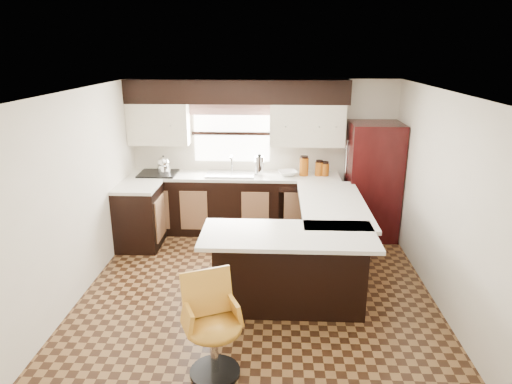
{
  "coord_description": "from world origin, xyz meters",
  "views": [
    {
      "loc": [
        0.22,
        -4.98,
        2.85
      ],
      "look_at": [
        -0.03,
        0.45,
        1.12
      ],
      "focal_mm": 32.0,
      "sensor_mm": 36.0,
      "label": 1
    }
  ],
  "objects_px": {
    "peninsula_long": "(327,238)",
    "peninsula_return": "(289,271)",
    "refrigerator": "(372,181)",
    "bar_chair": "(214,329)"
  },
  "relations": [
    {
      "from": "peninsula_long",
      "to": "peninsula_return",
      "type": "relative_size",
      "value": 1.18
    },
    {
      "from": "refrigerator",
      "to": "peninsula_return",
      "type": "bearing_deg",
      "value": -121.25
    },
    {
      "from": "peninsula_return",
      "to": "bar_chair",
      "type": "height_order",
      "value": "bar_chair"
    },
    {
      "from": "peninsula_long",
      "to": "peninsula_return",
      "type": "xyz_separation_m",
      "value": [
        -0.53,
        -0.97,
        0.0
      ]
    },
    {
      "from": "bar_chair",
      "to": "peninsula_long",
      "type": "bearing_deg",
      "value": 36.15
    },
    {
      "from": "peninsula_long",
      "to": "refrigerator",
      "type": "bearing_deg",
      "value": 56.48
    },
    {
      "from": "peninsula_long",
      "to": "refrigerator",
      "type": "distance_m",
      "value": 1.51
    },
    {
      "from": "refrigerator",
      "to": "bar_chair",
      "type": "relative_size",
      "value": 1.89
    },
    {
      "from": "refrigerator",
      "to": "peninsula_long",
      "type": "bearing_deg",
      "value": -123.52
    },
    {
      "from": "bar_chair",
      "to": "refrigerator",
      "type": "bearing_deg",
      "value": 34.7
    }
  ]
}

